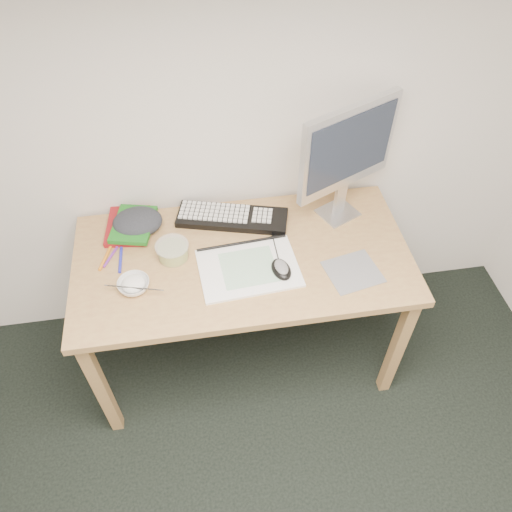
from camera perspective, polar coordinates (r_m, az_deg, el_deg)
The scene contains 18 objects.
desk at distance 2.14m, azimuth -1.49°, elevation -1.52°, with size 1.40×0.70×0.75m.
mousepad at distance 2.05m, azimuth 11.02°, elevation -1.78°, with size 0.21×0.19×0.00m, color gray.
sketchpad at distance 2.02m, azimuth -0.84°, elevation -1.40°, with size 0.40×0.28×0.01m, color white.
keyboard at distance 2.22m, azimuth -2.73°, elevation 4.40°, with size 0.49×0.15×0.03m, color black.
monitor at distance 2.07m, azimuth 10.45°, elevation 11.73°, with size 0.44×0.23×0.54m.
mouse at distance 1.99m, azimuth 2.91°, elevation -1.29°, with size 0.07×0.12×0.04m, color black.
rice_bowl at distance 2.01m, azimuth -13.78°, elevation -3.25°, with size 0.13×0.13×0.04m, color white.
chopsticks at distance 1.97m, azimuth -13.77°, elevation -3.55°, with size 0.02×0.02×0.22m, color silver.
fruit_tub at distance 2.08m, azimuth -9.50°, elevation 0.57°, with size 0.14×0.14×0.07m, color #DBC34D.
book_red at distance 2.25m, azimuth -14.44°, elevation 3.35°, with size 0.18×0.24×0.02m, color maroon.
book_green at distance 2.22m, azimuth -13.83°, elevation 3.53°, with size 0.17×0.23×0.02m, color #1A6A1A.
cloth_lump at distance 2.22m, azimuth -13.39°, elevation 3.80°, with size 0.18×0.15×0.07m, color #26282D.
pencil_pink at distance 2.09m, azimuth -2.46°, elevation 0.62°, with size 0.01×0.01×0.17m, color pink.
pencil_tan at distance 2.08m, azimuth -2.49°, elevation 0.31°, with size 0.01×0.01×0.18m, color tan.
pencil_black at distance 2.13m, azimuth 0.78°, elevation 1.88°, with size 0.01×0.01×0.19m, color black.
marker_blue at distance 2.13m, azimuth -15.22°, elevation -0.42°, with size 0.01×0.01×0.14m, color #2126B7.
marker_orange at distance 2.15m, azimuth -16.83°, elevation -0.19°, with size 0.01×0.01×0.14m, color orange.
marker_purple at distance 2.15m, azimuth -16.29°, elevation -0.09°, with size 0.01×0.01×0.12m, color #732999.
Camera 1 is at (0.12, 0.05, 2.29)m, focal length 35.00 mm.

